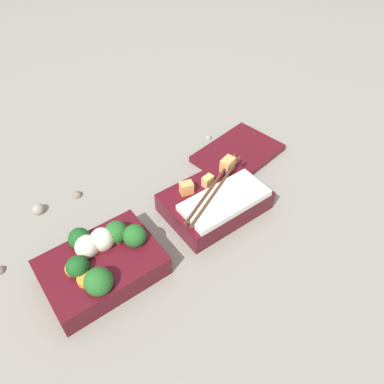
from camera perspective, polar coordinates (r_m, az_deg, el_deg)
ground_plane at (r=0.68m, az=-5.26°, el=-6.77°), size 3.00×3.00×0.00m
bento_tray_vegetable at (r=0.63m, az=-13.59°, el=-10.31°), size 0.19×0.13×0.08m
bento_tray_rice at (r=0.71m, az=3.64°, el=-1.29°), size 0.19×0.13×0.07m
bento_lid at (r=0.84m, az=7.04°, el=5.87°), size 0.20×0.16×0.01m
pebble_0 at (r=0.89m, az=2.54°, el=8.38°), size 0.02×0.02×0.02m
pebble_1 at (r=0.77m, az=-22.33°, el=-2.46°), size 0.02×0.02×0.02m
pebble_3 at (r=0.78m, az=-17.14°, el=-0.28°), size 0.02×0.02×0.02m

